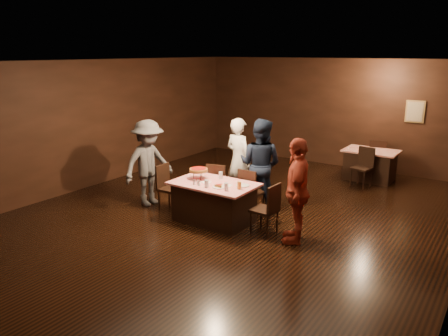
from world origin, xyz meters
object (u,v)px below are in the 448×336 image
(diner_white_jacket, at_px, (239,160))
(glass_back, at_px, (221,175))
(chair_back_far, at_px, (377,157))
(plate_empty, at_px, (243,185))
(pizza_stand, at_px, (199,170))
(chair_end_right, at_px, (264,209))
(glass_front_right, at_px, (226,187))
(diner_navy_hoodie, at_px, (260,164))
(diner_grey_knit, at_px, (148,163))
(glass_amber, at_px, (239,185))
(back_table, at_px, (370,165))
(chair_far_right, at_px, (252,191))
(main_table, at_px, (214,202))
(chair_back_near, at_px, (362,167))
(chair_end_left, at_px, (170,188))
(chair_far_left, at_px, (219,185))
(diner_red_shirt, at_px, (297,191))
(glass_front_left, at_px, (207,184))

(diner_white_jacket, height_order, glass_back, diner_white_jacket)
(chair_back_far, bearing_deg, plate_empty, 63.01)
(pizza_stand, bearing_deg, chair_end_right, -1.91)
(pizza_stand, relative_size, plate_empty, 1.52)
(glass_front_right, distance_m, glass_back, 0.74)
(diner_navy_hoodie, bearing_deg, diner_grey_knit, 22.69)
(diner_white_jacket, bearing_deg, glass_amber, 134.90)
(back_table, bearing_deg, chair_end_right, -96.90)
(chair_far_right, xyz_separation_m, chair_end_right, (0.70, -0.75, 0.00))
(chair_far_right, xyz_separation_m, plate_empty, (0.15, -0.60, 0.30))
(chair_end_right, height_order, chair_back_far, same)
(diner_white_jacket, distance_m, glass_front_right, 1.69)
(main_table, xyz_separation_m, pizza_stand, (-0.40, 0.05, 0.57))
(chair_back_near, xyz_separation_m, diner_grey_knit, (-3.35, -3.81, 0.44))
(diner_white_jacket, xyz_separation_m, diner_grey_knit, (-1.44, -1.26, -0.00))
(chair_end_left, height_order, chair_end_right, same)
(pizza_stand, height_order, plate_empty, pizza_stand)
(main_table, distance_m, pizza_stand, 0.70)
(diner_navy_hoodie, xyz_separation_m, glass_front_right, (0.09, -1.37, -0.10))
(chair_far_right, relative_size, pizza_stand, 2.50)
(chair_far_left, height_order, diner_red_shirt, diner_red_shirt)
(diner_white_jacket, bearing_deg, diner_navy_hoodie, 177.78)
(chair_far_left, relative_size, diner_white_jacket, 0.52)
(diner_white_jacket, bearing_deg, chair_far_left, 87.11)
(back_table, distance_m, chair_back_near, 0.71)
(chair_back_near, height_order, glass_front_left, chair_back_near)
(back_table, xyz_separation_m, glass_back, (-1.70, -4.22, 0.46))
(chair_back_far, height_order, glass_front_right, chair_back_far)
(chair_end_left, xyz_separation_m, diner_white_jacket, (0.84, 1.28, 0.44))
(plate_empty, bearing_deg, diner_red_shirt, -5.35)
(chair_far_left, xyz_separation_m, diner_navy_hoodie, (0.76, 0.37, 0.47))
(chair_end_right, relative_size, glass_front_left, 6.79)
(back_table, xyz_separation_m, chair_end_right, (-0.55, -4.52, 0.09))
(diner_navy_hoodie, distance_m, diner_red_shirt, 1.71)
(chair_end_left, xyz_separation_m, glass_back, (1.05, 0.30, 0.37))
(main_table, relative_size, chair_end_left, 1.68)
(chair_end_right, distance_m, glass_front_left, 1.15)
(diner_navy_hoodie, xyz_separation_m, diner_red_shirt, (1.33, -1.08, -0.03))
(pizza_stand, bearing_deg, diner_grey_knit, -178.55)
(chair_back_far, bearing_deg, diner_red_shirt, 75.93)
(diner_white_jacket, xyz_separation_m, glass_amber, (0.86, -1.33, -0.08))
(glass_front_left, relative_size, glass_amber, 1.00)
(chair_back_near, bearing_deg, chair_end_left, -113.90)
(chair_back_far, distance_m, plate_empty, 5.10)
(chair_end_left, height_order, diner_grey_knit, diner_grey_knit)
(plate_empty, bearing_deg, chair_end_left, -174.81)
(glass_amber, bearing_deg, chair_far_left, 141.34)
(diner_red_shirt, bearing_deg, pizza_stand, -113.39)
(pizza_stand, bearing_deg, back_table, 65.41)
(main_table, xyz_separation_m, glass_amber, (0.60, -0.05, 0.46))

